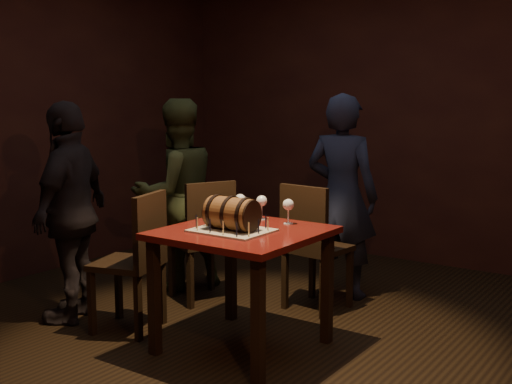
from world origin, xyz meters
TOP-DOWN VIEW (x-y plane):
  - room_shell at (0.00, 0.00)m, footprint 5.04×5.04m
  - pub_table at (0.00, -0.17)m, footprint 0.90×0.90m
  - cake_board at (-0.02, -0.25)m, footprint 0.45×0.35m
  - barrel_cake at (-0.02, -0.25)m, footprint 0.36×0.21m
  - birthday_candles at (-0.02, -0.25)m, footprint 0.40×0.30m
  - wine_glass_left at (-0.24, 0.13)m, footprint 0.07×0.07m
  - wine_glass_mid at (-0.08, 0.16)m, footprint 0.07×0.07m
  - wine_glass_right at (0.14, 0.14)m, footprint 0.07×0.07m
  - pint_of_ale at (-0.12, 0.01)m, footprint 0.07×0.07m
  - menu_card at (-0.27, 0.15)m, footprint 0.10×0.05m
  - chair_back at (-0.01, 0.69)m, footprint 0.44×0.44m
  - chair_left_rear at (-0.77, 0.41)m, footprint 0.53×0.53m
  - chair_left_front at (-0.74, -0.32)m, footprint 0.50×0.50m
  - person_back at (-0.01, 1.15)m, footprint 0.60×0.42m
  - person_left_rear at (-1.21, 0.59)m, footprint 0.82×0.91m
  - person_left_front at (-1.28, -0.41)m, footprint 0.69×0.97m

SIDE VIEW (x-z plane):
  - chair_back at x=-0.01m, z-range 0.06..0.99m
  - chair_left_rear at x=-0.77m, z-range 0.06..0.99m
  - chair_left_front at x=-0.74m, z-range 0.06..0.99m
  - pub_table at x=0.00m, z-range 0.27..1.02m
  - cake_board at x=-0.02m, z-range 0.75..0.76m
  - person_left_front at x=-1.28m, z-range 0.00..1.52m
  - person_left_rear at x=-1.21m, z-range 0.00..1.53m
  - person_back at x=-0.01m, z-range 0.00..1.58m
  - birthday_candles at x=-0.02m, z-range 0.76..0.85m
  - menu_card at x=-0.27m, z-range 0.75..0.88m
  - pint_of_ale at x=-0.12m, z-range 0.75..0.90m
  - barrel_cake at x=-0.02m, z-range 0.75..0.97m
  - wine_glass_mid at x=-0.08m, z-range 0.79..0.95m
  - wine_glass_left at x=-0.24m, z-range 0.79..0.95m
  - wine_glass_right at x=0.14m, z-range 0.79..0.95m
  - room_shell at x=0.00m, z-range 0.00..2.80m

